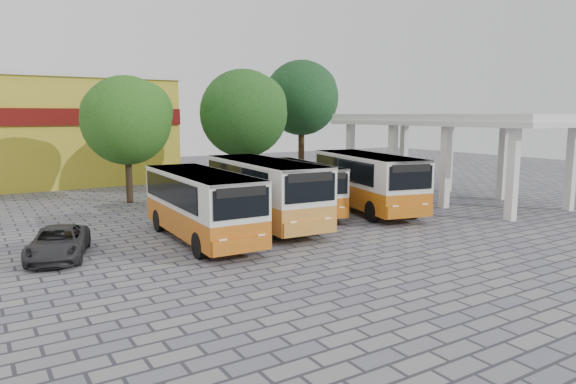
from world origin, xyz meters
TOP-DOWN VIEW (x-y plane):
  - ground at (0.00, 0.00)m, footprint 90.00×90.00m
  - terminal_shelter at (10.50, 4.00)m, footprint 6.80×15.80m
  - shophouse_block at (-11.00, 25.99)m, footprint 20.40×10.40m
  - bus_far_left at (-7.19, 1.90)m, footprint 2.75×8.25m
  - bus_centre_left at (-3.42, 3.11)m, footprint 3.27×8.95m
  - bus_centre_right at (-0.39, 4.89)m, footprint 3.57×7.97m
  - bus_far_right at (3.32, 3.40)m, footprint 4.51×9.23m
  - tree_left at (-7.11, 13.31)m, footprint 5.62×5.35m
  - tree_middle at (0.53, 12.76)m, footprint 6.17×5.88m
  - tree_right at (7.65, 16.48)m, footprint 6.26×5.96m
  - parked_car at (-12.83, 2.22)m, footprint 3.06×4.56m

SIDE VIEW (x-z plane):
  - ground at x=0.00m, z-range 0.00..0.00m
  - parked_car at x=-12.83m, z-range 0.00..1.16m
  - bus_centre_right at x=-0.39m, z-range 0.22..2.98m
  - bus_far_left at x=-7.19m, z-range 0.23..3.18m
  - bus_far_right at x=3.32m, z-range 0.25..3.42m
  - bus_centre_left at x=-3.42m, z-range 0.25..3.42m
  - shophouse_block at x=-11.00m, z-range 0.01..8.31m
  - terminal_shelter at x=10.50m, z-range 2.21..7.61m
  - tree_left at x=-7.11m, z-range 1.34..9.04m
  - tree_middle at x=0.53m, z-range 1.44..9.82m
  - tree_right at x=7.65m, z-range 2.04..11.71m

